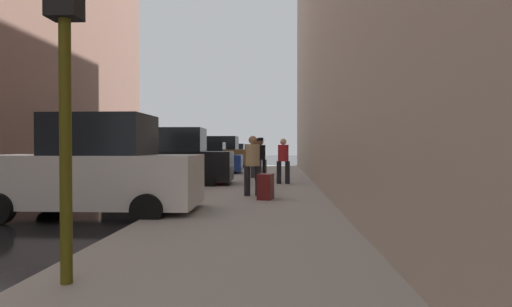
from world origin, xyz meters
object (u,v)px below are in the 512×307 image
Objects in this scene: parked_blue_sedan at (204,160)px; rolling_suitcase at (266,186)px; parked_dark_green_sedan at (231,155)px; pedestrian_with_fedora at (261,157)px; parked_white_van at (95,170)px; parked_black_suv at (172,160)px; pedestrian_in_tan_coat at (253,162)px; fire_hydrant at (219,175)px; parked_bronze_suv at (220,154)px; parked_silver_sedan at (238,154)px; traffic_light at (65,28)px; pedestrian_in_red_jacket at (283,158)px; pedestrian_with_beanie at (256,156)px.

parked_blue_sedan reaches higher than rolling_suitcase.
pedestrian_with_fedora is at bearing -78.86° from parked_dark_green_sedan.
parked_black_suv is at bearing 90.00° from parked_white_van.
parked_black_suv is 2.72× the size of pedestrian_in_tan_coat.
parked_white_van is 6.57× the size of fire_hydrant.
pedestrian_with_fedora is (3.25, -10.08, 0.10)m from parked_bronze_suv.
parked_silver_sedan is 2.37× the size of pedestrian_with_fedora.
traffic_light is at bearing -85.36° from parked_bronze_suv.
parked_blue_sedan is 2.48× the size of pedestrian_in_red_jacket.
parked_dark_green_sedan is at bearing 98.51° from pedestrian_in_tan_coat.
pedestrian_in_tan_coat and pedestrian_in_red_jacket have the same top height.
parked_blue_sedan is at bearing 90.00° from parked_black_suv.
rolling_suitcase is (-0.51, -4.46, -0.61)m from pedestrian_in_red_jacket.
pedestrian_in_tan_coat is (1.47, -3.18, 0.61)m from fire_hydrant.
traffic_light is (1.85, -34.66, 1.91)m from parked_silver_sedan.
pedestrian_with_beanie is 1.16m from pedestrian_with_fedora.
rolling_suitcase is at bearing -82.54° from parked_silver_sedan.
traffic_light reaches higher than pedestrian_in_red_jacket.
parked_bronze_suv is at bearing 109.60° from pedestrian_in_red_jacket.
parked_white_van is 1.28× the size of traffic_light.
parked_black_suv reaches higher than rolling_suitcase.
parked_bronze_suv is 4.49× the size of rolling_suitcase.
parked_dark_green_sedan is at bearing 93.62° from traffic_light.
rolling_suitcase is (1.82, 6.64, -2.27)m from traffic_light.
parked_bronze_suv reaches higher than rolling_suitcase.
traffic_light is 3.46× the size of rolling_suitcase.
traffic_light is 2.11× the size of pedestrian_in_red_jacket.
parked_blue_sedan is at bearing 105.37° from fire_hydrant.
pedestrian_with_fedora is (3.25, 8.22, 0.10)m from parked_white_van.
parked_bronze_suv is at bearing 90.00° from parked_blue_sedan.
parked_dark_green_sedan is 18.65m from pedestrian_in_red_jacket.
parked_bronze_suv is at bearing 94.64° from traffic_light.
rolling_suitcase is at bearing -70.72° from parked_blue_sedan.
pedestrian_in_tan_coat is (3.27, -15.45, 0.07)m from parked_bronze_suv.
rolling_suitcase is at bearing -77.24° from parked_bronze_suv.
pedestrian_in_tan_coat reaches higher than rolling_suitcase.
parked_blue_sedan is (0.00, 6.28, -0.18)m from parked_black_suv.
parked_black_suv is 18.43m from parked_dark_green_sedan.
pedestrian_with_beanie reaches higher than parked_dark_green_sedan.
pedestrian_with_beanie is (3.00, -20.77, 0.29)m from parked_silver_sedan.
pedestrian_in_tan_coat reaches higher than parked_dark_green_sedan.
parked_dark_green_sedan is 2.48× the size of pedestrian_in_tan_coat.
fire_hydrant is 10.80m from traffic_light.
parked_bronze_suv is (-0.00, 18.30, 0.00)m from parked_white_van.
parked_bronze_suv is 11.83m from parked_silver_sedan.
parked_dark_green_sedan is 1.00× the size of parked_silver_sedan.
parked_black_suv is 2.62× the size of pedestrian_with_beanie.
parked_black_suv reaches higher than fire_hydrant.
parked_blue_sedan is at bearing -90.00° from parked_bronze_suv.
parked_blue_sedan is 11.12m from rolling_suitcase.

